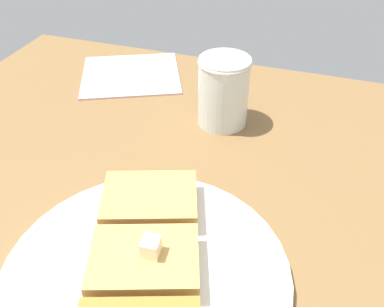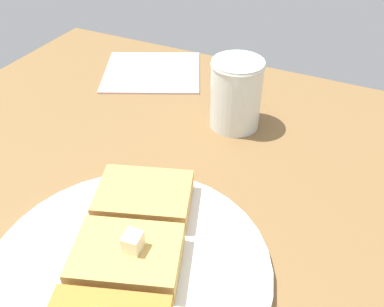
% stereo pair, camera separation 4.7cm
% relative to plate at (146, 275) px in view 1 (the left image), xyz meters
% --- Properties ---
extents(plate, '(0.26, 0.26, 0.01)m').
position_rel_plate_xyz_m(plate, '(0.00, 0.00, 0.00)').
color(plate, white).
rests_on(plate, table_surface).
extents(toast_slice_middle, '(0.10, 0.11, 0.02)m').
position_rel_plate_xyz_m(toast_slice_middle, '(0.00, 0.00, 0.02)').
color(toast_slice_middle, tan).
rests_on(toast_slice_middle, plate).
extents(toast_slice_right, '(0.10, 0.11, 0.02)m').
position_rel_plate_xyz_m(toast_slice_right, '(0.07, 0.03, 0.02)').
color(toast_slice_right, tan).
rests_on(toast_slice_right, plate).
extents(butter_pat_secondary, '(0.02, 0.02, 0.02)m').
position_rel_plate_xyz_m(butter_pat_secondary, '(0.00, -0.01, 0.04)').
color(butter_pat_secondary, '#F8EEC5').
rests_on(butter_pat_secondary, toast_slice_middle).
extents(syrup_jar, '(0.07, 0.07, 0.10)m').
position_rel_plate_xyz_m(syrup_jar, '(0.27, 0.00, 0.04)').
color(syrup_jar, '#381808').
rests_on(syrup_jar, table_surface).
extents(napkin, '(0.20, 0.20, 0.00)m').
position_rel_plate_xyz_m(napkin, '(0.36, 0.18, -0.01)').
color(napkin, beige).
rests_on(napkin, table_surface).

